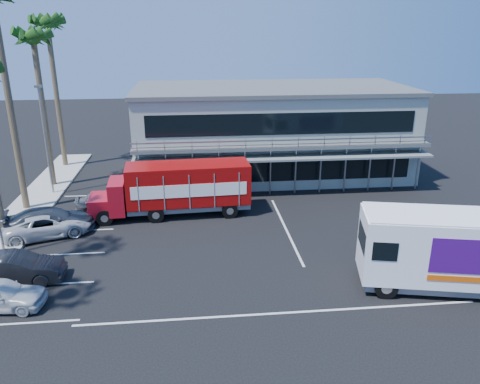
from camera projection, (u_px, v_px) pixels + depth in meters
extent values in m
plane|color=black|center=(261.00, 252.00, 26.32)|extent=(120.00, 120.00, 0.00)
cube|color=#9FA799|center=(271.00, 132.00, 39.48)|extent=(22.00, 10.00, 7.00)
cube|color=#515454|center=(272.00, 88.00, 38.24)|extent=(22.40, 10.40, 0.30)
cube|color=#515454|center=(284.00, 147.00, 34.20)|extent=(22.00, 1.20, 0.25)
cube|color=gray|center=(285.00, 142.00, 33.52)|extent=(22.00, 0.08, 0.90)
cube|color=slate|center=(284.00, 157.00, 34.15)|extent=(22.00, 1.80, 0.15)
cube|color=black|center=(281.00, 171.00, 35.42)|extent=(20.00, 0.06, 1.60)
cube|color=black|center=(283.00, 124.00, 34.20)|extent=(20.00, 0.06, 1.60)
cube|color=#A5A399|center=(20.00, 219.00, 30.46)|extent=(3.00, 32.00, 0.16)
cylinder|color=brown|center=(11.00, 112.00, 30.06)|extent=(0.44, 0.44, 13.50)
cylinder|color=brown|center=(44.00, 117.00, 35.21)|extent=(0.44, 0.44, 11.00)
sphere|color=#1E3F12|center=(33.00, 37.00, 33.29)|extent=(1.10, 1.10, 1.10)
cylinder|color=brown|center=(57.00, 99.00, 40.16)|extent=(0.44, 0.44, 12.00)
sphere|color=#1E3F12|center=(47.00, 23.00, 38.06)|extent=(1.10, 1.10, 1.10)
cylinder|color=gray|center=(46.00, 142.00, 33.89)|extent=(0.14, 0.14, 8.00)
cube|color=gray|center=(38.00, 86.00, 32.55)|extent=(0.50, 0.25, 0.18)
cube|color=#A10D18|center=(101.00, 205.00, 30.39)|extent=(1.52, 2.32, 1.20)
cube|color=#A10D18|center=(118.00, 196.00, 30.36)|extent=(1.13, 2.55, 2.10)
cube|color=black|center=(117.00, 187.00, 30.16)|extent=(0.16, 2.13, 0.70)
cube|color=#920909|center=(188.00, 183.00, 30.82)|extent=(8.13, 2.93, 2.60)
cube|color=slate|center=(189.00, 205.00, 31.34)|extent=(8.11, 2.55, 0.30)
cube|color=white|center=(189.00, 191.00, 29.68)|extent=(7.36, 0.42, 0.85)
cube|color=white|center=(187.00, 179.00, 32.03)|extent=(7.36, 0.42, 0.85)
cylinder|color=black|center=(105.00, 218.00, 29.57)|extent=(1.05, 0.34, 1.04)
cylinder|color=black|center=(108.00, 205.00, 31.62)|extent=(1.05, 0.34, 1.04)
cylinder|color=black|center=(156.00, 215.00, 30.04)|extent=(1.05, 0.34, 1.04)
cylinder|color=black|center=(156.00, 203.00, 32.09)|extent=(1.05, 0.34, 1.04)
cylinder|color=black|center=(230.00, 211.00, 30.75)|extent=(1.05, 0.34, 1.04)
cylinder|color=black|center=(226.00, 199.00, 32.79)|extent=(1.05, 0.34, 1.04)
cube|color=white|center=(447.00, 247.00, 21.96)|extent=(8.24, 4.30, 3.14)
cube|color=slate|center=(441.00, 280.00, 22.54)|extent=(7.88, 3.97, 0.39)
cube|color=black|center=(362.00, 237.00, 22.25)|extent=(0.53, 2.17, 1.06)
cube|color=white|center=(452.00, 216.00, 21.42)|extent=(8.07, 4.21, 0.09)
cube|color=#420C6D|center=(478.00, 258.00, 20.52)|extent=(3.95, 0.89, 1.68)
cube|color=#420C6D|center=(458.00, 232.00, 23.06)|extent=(3.95, 0.89, 1.68)
cube|color=#F2590C|center=(474.00, 280.00, 20.89)|extent=(3.95, 0.88, 0.28)
cylinder|color=black|center=(386.00, 288.00, 21.70)|extent=(1.11, 0.50, 1.08)
cylinder|color=black|center=(378.00, 263.00, 23.92)|extent=(1.11, 0.50, 1.08)
imported|color=black|center=(16.00, 269.00, 22.96)|extent=(4.65, 1.82, 1.51)
imported|color=silver|center=(47.00, 225.00, 28.09)|extent=(5.52, 3.79, 1.40)
imported|color=#303740|center=(50.00, 220.00, 28.60)|extent=(5.62, 3.24, 1.53)
imported|color=slate|center=(108.00, 201.00, 31.89)|extent=(4.53, 2.39, 1.47)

